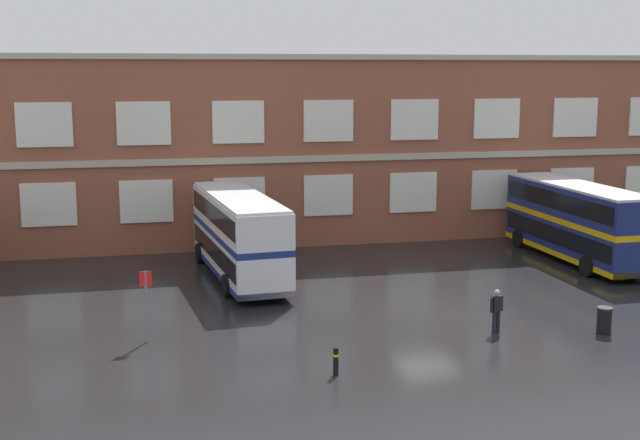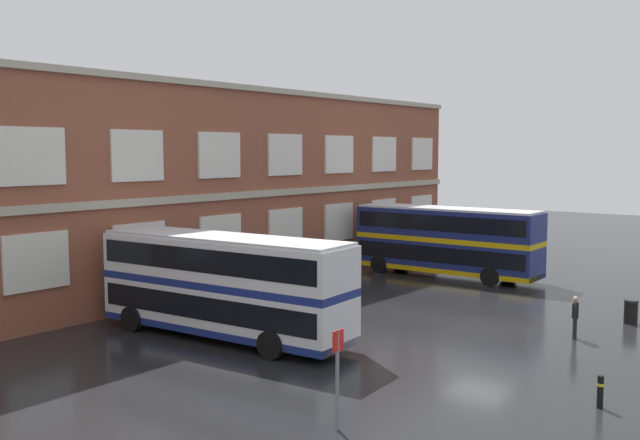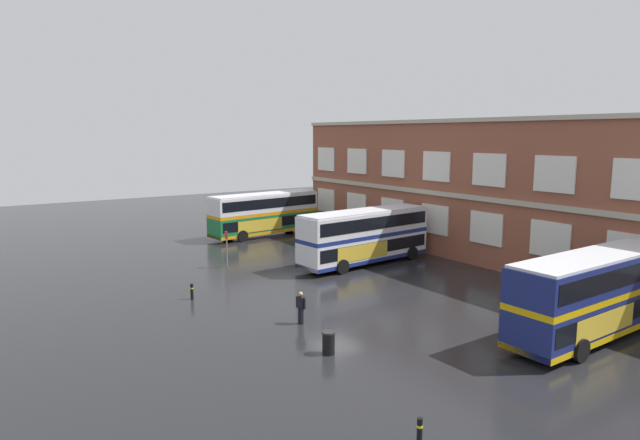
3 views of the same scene
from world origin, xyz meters
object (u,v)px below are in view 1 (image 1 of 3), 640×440
at_px(waiting_passenger, 496,309).
at_px(safety_bollard_east, 336,361).
at_px(double_decker_middle, 239,234).
at_px(double_decker_far, 576,221).
at_px(bus_stand_flag, 146,299).
at_px(station_litter_bin, 604,320).

distance_m(waiting_passenger, safety_bollard_east, 7.80).
xyz_separation_m(double_decker_middle, waiting_passenger, (8.45, -10.92, -1.22)).
xyz_separation_m(double_decker_far, safety_bollard_east, (-16.50, -13.79, -1.66)).
bearing_deg(double_decker_far, bus_stand_flag, -158.53).
relative_size(double_decker_far, waiting_passenger, 6.50).
bearing_deg(double_decker_far, double_decker_middle, 179.22).
bearing_deg(bus_stand_flag, safety_bollard_east, -39.68).
xyz_separation_m(waiting_passenger, safety_bollard_east, (-7.14, -3.12, -0.44)).
bearing_deg(station_litter_bin, bus_stand_flag, 170.43).
height_order(waiting_passenger, safety_bollard_east, waiting_passenger).
distance_m(station_litter_bin, safety_bollard_east, 11.32).
bearing_deg(double_decker_far, safety_bollard_east, -140.11).
relative_size(bus_stand_flag, station_litter_bin, 2.62).
bearing_deg(waiting_passenger, double_decker_far, 48.73).
bearing_deg(double_decker_middle, safety_bollard_east, -84.64).
height_order(double_decker_far, waiting_passenger, double_decker_far).
bearing_deg(waiting_passenger, double_decker_middle, 127.75).
distance_m(double_decker_far, safety_bollard_east, 21.57).
bearing_deg(safety_bollard_east, bus_stand_flag, 140.32).
bearing_deg(double_decker_middle, station_litter_bin, -43.88).
bearing_deg(station_litter_bin, double_decker_far, 65.34).
bearing_deg(double_decker_middle, bus_stand_flag, -117.14).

